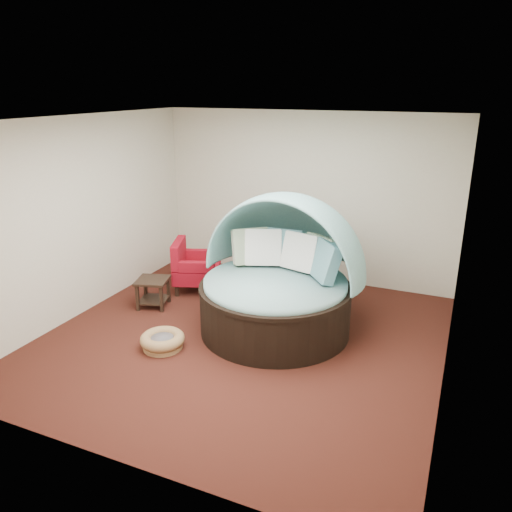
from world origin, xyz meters
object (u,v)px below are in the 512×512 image
at_px(canopy_daybed, 280,268).
at_px(red_armchair, 194,267).
at_px(pet_basket, 163,341).
at_px(side_table, 153,289).

height_order(canopy_daybed, red_armchair, canopy_daybed).
distance_m(pet_basket, side_table, 1.33).
xyz_separation_m(pet_basket, side_table, (-0.83, 1.02, 0.18)).
xyz_separation_m(canopy_daybed, side_table, (-1.98, -0.12, -0.58)).
height_order(red_armchair, side_table, red_armchair).
height_order(pet_basket, side_table, side_table).
bearing_deg(red_armchair, side_table, -126.49).
bearing_deg(pet_basket, red_armchair, 108.30).
relative_size(canopy_daybed, pet_basket, 3.60).
relative_size(red_armchair, side_table, 1.62).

